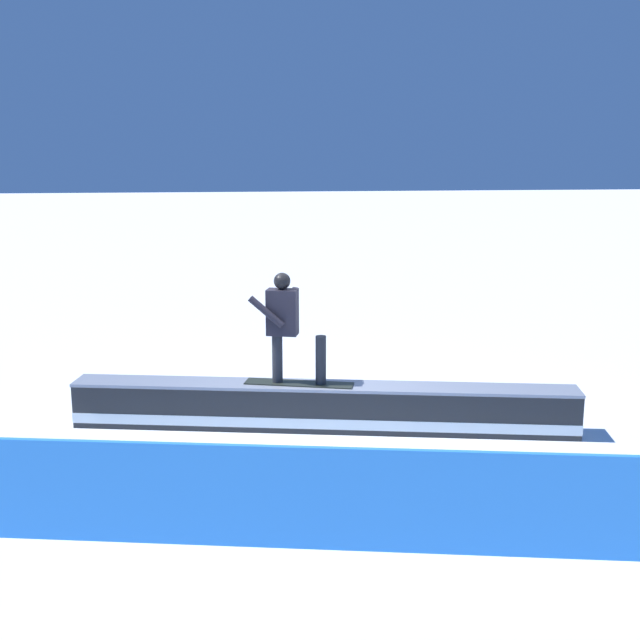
# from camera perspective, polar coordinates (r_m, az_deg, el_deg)

# --- Properties ---
(ground_plane) EXTENTS (120.00, 120.00, 0.00)m
(ground_plane) POSITION_cam_1_polar(r_m,az_deg,el_deg) (10.84, 0.20, -7.79)
(ground_plane) COLOR white
(grind_box) EXTENTS (6.70, 1.82, 0.62)m
(grind_box) POSITION_cam_1_polar(r_m,az_deg,el_deg) (10.75, 0.21, -6.37)
(grind_box) COLOR #222427
(grind_box) RESTS_ON ground_plane
(snowboarder) EXTENTS (1.47, 0.68, 1.49)m
(snowboarder) POSITION_cam_1_polar(r_m,az_deg,el_deg) (10.49, -2.38, -0.30)
(snowboarder) COLOR #242921
(snowboarder) RESTS_ON grind_box
(safety_fence) EXTENTS (11.09, 2.26, 1.01)m
(safety_fence) POSITION_cam_1_polar(r_m,az_deg,el_deg) (7.60, 3.40, -12.72)
(safety_fence) COLOR #2E83E7
(safety_fence) RESTS_ON ground_plane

